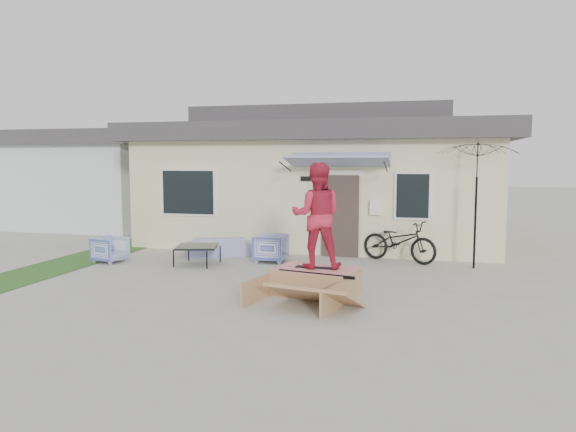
% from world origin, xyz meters
% --- Properties ---
extents(ground, '(90.00, 90.00, 0.00)m').
position_xyz_m(ground, '(0.00, 0.00, 0.00)').
color(ground, '#A2A094').
rests_on(ground, ground).
extents(grass_strip, '(1.40, 8.00, 0.01)m').
position_xyz_m(grass_strip, '(-5.20, 2.00, 0.00)').
color(grass_strip, '#2B5620').
rests_on(grass_strip, ground).
extents(house, '(10.80, 8.49, 4.10)m').
position_xyz_m(house, '(0.00, 7.99, 1.94)').
color(house, beige).
rests_on(house, ground).
extents(neighbor_house, '(8.60, 7.60, 3.50)m').
position_xyz_m(neighbor_house, '(-10.50, 10.00, 1.78)').
color(neighbor_house, silver).
rests_on(neighbor_house, ground).
extents(loveseat, '(1.78, 1.14, 0.67)m').
position_xyz_m(loveseat, '(-2.07, 3.82, 0.34)').
color(loveseat, '#36469F').
rests_on(loveseat, ground).
extents(armchair_left, '(0.75, 0.79, 0.69)m').
position_xyz_m(armchair_left, '(-4.30, 2.32, 0.34)').
color(armchair_left, '#36469F').
rests_on(armchair_left, ground).
extents(armchair_right, '(0.69, 0.73, 0.75)m').
position_xyz_m(armchair_right, '(-0.53, 3.31, 0.38)').
color(armchair_right, '#36469F').
rests_on(armchair_right, ground).
extents(coffee_table, '(1.14, 1.14, 0.46)m').
position_xyz_m(coffee_table, '(-2.11, 2.54, 0.23)').
color(coffee_table, black).
rests_on(coffee_table, ground).
extents(bicycle, '(2.04, 1.39, 1.24)m').
position_xyz_m(bicycle, '(2.51, 4.11, 0.62)').
color(bicycle, black).
rests_on(bicycle, ground).
extents(patio_umbrella, '(1.97, 1.84, 2.20)m').
position_xyz_m(patio_umbrella, '(4.22, 3.72, 1.75)').
color(patio_umbrella, black).
rests_on(patio_umbrella, ground).
extents(skate_ramp, '(1.82, 2.18, 0.48)m').
position_xyz_m(skate_ramp, '(1.18, 0.41, 0.24)').
color(skate_ramp, '#9F714B').
rests_on(skate_ramp, ground).
extents(skateboard, '(0.81, 0.24, 0.05)m').
position_xyz_m(skateboard, '(1.19, 0.46, 0.51)').
color(skateboard, black).
rests_on(skateboard, skate_ramp).
extents(skater, '(1.06, 0.88, 1.93)m').
position_xyz_m(skater, '(1.19, 0.46, 1.50)').
color(skater, '#BC223D').
rests_on(skater, skateboard).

